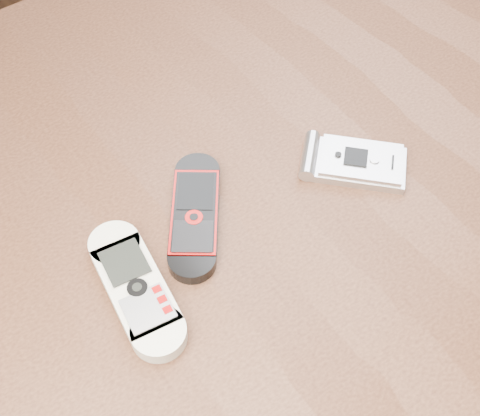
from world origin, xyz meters
The scene contains 4 objects.
table centered at (0.00, 0.00, 0.64)m, with size 1.20×0.80×0.75m.
nokia_white centered at (-0.11, -0.01, 0.76)m, with size 0.04×0.14×0.02m, color silver.
nokia_black_red centered at (-0.03, 0.02, 0.76)m, with size 0.04×0.14×0.01m, color black.
motorola_razr centered at (0.13, -0.02, 0.76)m, with size 0.05×0.10×0.02m, color #B6B6BB.
Camera 1 is at (-0.20, -0.28, 1.23)m, focal length 50.00 mm.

